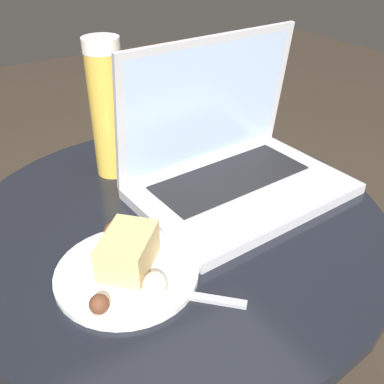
% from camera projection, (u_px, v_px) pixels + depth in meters
% --- Properties ---
extents(table, '(0.68, 0.68, 0.57)m').
position_uv_depth(table, '(177.00, 291.00, 0.80)').
color(table, '#9E9EA3').
rests_on(table, ground_plane).
extents(laptop, '(0.36, 0.25, 0.25)m').
position_uv_depth(laptop, '(231.00, 161.00, 0.77)').
color(laptop, silver).
rests_on(laptop, table).
extents(beer_glass, '(0.06, 0.06, 0.25)m').
position_uv_depth(beer_glass, '(108.00, 109.00, 0.78)').
color(beer_glass, gold).
rests_on(beer_glass, table).
extents(snack_plate, '(0.19, 0.19, 0.06)m').
position_uv_depth(snack_plate, '(128.00, 264.00, 0.60)').
color(snack_plate, white).
rests_on(snack_plate, table).
extents(fork, '(0.15, 0.15, 0.00)m').
position_uv_depth(fork, '(161.00, 291.00, 0.58)').
color(fork, '#B2B2B7').
rests_on(fork, table).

